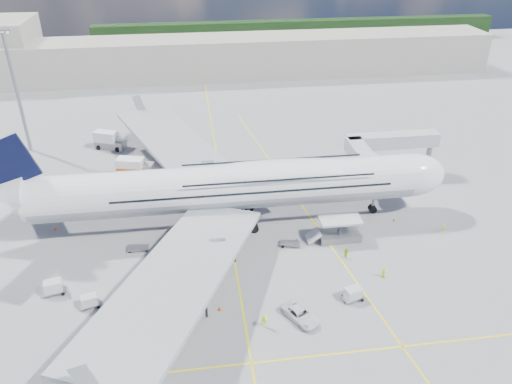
{
  "coord_description": "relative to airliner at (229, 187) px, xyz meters",
  "views": [
    {
      "loc": [
        -5.08,
        -60.01,
        45.42
      ],
      "look_at": [
        4.42,
        8.0,
        6.68
      ],
      "focal_mm": 35.0,
      "sensor_mm": 36.0,
      "label": 1
    }
  ],
  "objects": [
    {
      "name": "ground",
      "position": [
        -0.26,
        -10.0,
        -6.87
      ],
      "size": [
        300.0,
        300.0,
        0.0
      ],
      "primitive_type": "plane",
      "color": "gray",
      "rests_on": "ground"
    },
    {
      "name": "taxi_line_main",
      "position": [
        -0.26,
        -10.0,
        -6.86
      ],
      "size": [
        0.25,
        220.0,
        0.01
      ],
      "primitive_type": "cube",
      "color": "#FFEA0D",
      "rests_on": "ground"
    },
    {
      "name": "taxi_line_cross",
      "position": [
        -0.26,
        -30.0,
        -6.86
      ],
      "size": [
        120.0,
        0.25,
        0.01
      ],
      "primitive_type": "cube",
      "color": "#FFEA0D",
      "rests_on": "ground"
    },
    {
      "name": "taxi_line_diag",
      "position": [
        13.74,
        -0.0,
        -6.86
      ],
      "size": [
        14.16,
        99.06,
        0.01
      ],
      "primitive_type": "cube",
      "rotation": [
        0.0,
        0.0,
        0.14
      ],
      "color": "#FFEA0D",
      "rests_on": "ground"
    },
    {
      "name": "airliner",
      "position": [
        0.0,
        0.0,
        0.0
      ],
      "size": [
        77.26,
        79.15,
        23.71
      ],
      "color": "white",
      "rests_on": "ground"
    },
    {
      "name": "jet_bridge",
      "position": [
        29.55,
        10.94,
        -0.02
      ],
      "size": [
        18.8,
        12.1,
        8.5
      ],
      "color": "#B7B7BC",
      "rests_on": "ground"
    },
    {
      "name": "cargo_loader",
      "position": [
        16.56,
        -7.11,
        -5.62
      ],
      "size": [
        8.53,
        3.2,
        3.67
      ],
      "color": "silver",
      "rests_on": "ground"
    },
    {
      "name": "light_mast",
      "position": [
        -40.26,
        35.0,
        6.34
      ],
      "size": [
        3.0,
        0.7,
        25.5
      ],
      "color": "gray",
      "rests_on": "ground"
    },
    {
      "name": "terminal",
      "position": [
        -0.26,
        85.0,
        -0.87
      ],
      "size": [
        180.0,
        16.0,
        12.0
      ],
      "primitive_type": "cube",
      "color": "#B2AD9E",
      "rests_on": "ground"
    },
    {
      "name": "tree_line",
      "position": [
        39.74,
        130.0,
        -2.87
      ],
      "size": [
        160.0,
        6.0,
        8.0
      ],
      "primitive_type": "cube",
      "color": "#193814",
      "rests_on": "ground"
    },
    {
      "name": "dolly_row_a",
      "position": [
        -25.31,
        -14.28,
        -5.81
      ],
      "size": [
        3.39,
        2.26,
        1.98
      ],
      "rotation": [
        0.0,
        0.0,
        0.2
      ],
      "color": "gray",
      "rests_on": "ground"
    },
    {
      "name": "dolly_row_b",
      "position": [
        -20.09,
        -17.65,
        -5.94
      ],
      "size": [
        3.01,
        2.08,
        1.73
      ],
      "rotation": [
        0.0,
        0.0,
        0.25
      ],
      "color": "gray",
      "rests_on": "ground"
    },
    {
      "name": "dolly_row_c",
      "position": [
        -14.95,
        -16.79,
        -6.55
      ],
      "size": [
        2.81,
        1.55,
        0.41
      ],
      "rotation": [
        0.0,
        0.0,
        0.03
      ],
      "color": "gray",
      "rests_on": "ground"
    },
    {
      "name": "dolly_back",
      "position": [
        -14.61,
        -5.65,
        -6.51
      ],
      "size": [
        3.2,
        1.74,
        0.47
      ],
      "rotation": [
        0.0,
        0.0,
        -0.01
      ],
      "color": "gray",
      "rests_on": "ground"
    },
    {
      "name": "dolly_nose_far",
      "position": [
        14.56,
        -21.13,
        -5.87
      ],
      "size": [
        3.24,
        2.34,
        1.85
      ],
      "rotation": [
        0.0,
        0.0,
        0.29
      ],
      "color": "gray",
      "rests_on": "ground"
    },
    {
      "name": "dolly_nose_near",
      "position": [
        8.69,
        -7.69,
        -6.52
      ],
      "size": [
        3.39,
        2.4,
        0.45
      ],
      "rotation": [
        0.0,
        0.0,
        -0.27
      ],
      "color": "gray",
      "rests_on": "ground"
    },
    {
      "name": "baggage_tug",
      "position": [
        -4.0,
        -14.37,
        -6.04
      ],
      "size": [
        3.16,
        1.77,
        1.88
      ],
      "rotation": [
        0.0,
        0.0,
        0.13
      ],
      "color": "white",
      "rests_on": "ground"
    },
    {
      "name": "catering_truck_inner",
      "position": [
        -16.74,
        18.64,
        -4.9
      ],
      "size": [
        7.42,
        4.17,
        4.17
      ],
      "rotation": [
        0.0,
        0.0,
        -0.26
      ],
      "color": "gray",
      "rests_on": "ground"
    },
    {
      "name": "catering_truck_outer",
      "position": [
        -23.06,
        33.36,
        -4.99
      ],
      "size": [
        7.3,
        4.65,
        4.04
      ],
      "rotation": [
        0.0,
        0.0,
        -0.37
      ],
      "color": "gray",
      "rests_on": "ground"
    },
    {
      "name": "service_van",
      "position": [
        6.76,
        -23.8,
        -6.12
      ],
      "size": [
        4.79,
        5.94,
        1.5
      ],
      "primitive_type": "imported",
      "rotation": [
        0.0,
        0.0,
        0.5
      ],
      "color": "white",
      "rests_on": "ground"
    },
    {
      "name": "crew_nose",
      "position": [
        34.12,
        -7.39,
        -6.05
      ],
      "size": [
        0.68,
        0.53,
        1.63
      ],
      "primitive_type": "imported",
      "rotation": [
        0.0,
        0.0,
        0.26
      ],
      "color": "#B8EF19",
      "rests_on": "ground"
    },
    {
      "name": "crew_loader",
      "position": [
        16.25,
        -12.26,
        -5.93
      ],
      "size": [
        1.11,
        1.16,
        1.88
      ],
      "primitive_type": "imported",
      "rotation": [
        0.0,
        0.0,
        -0.97
      ],
      "color": "#ADEA18",
      "rests_on": "ground"
    },
    {
      "name": "crew_wing",
      "position": [
        -15.44,
        -16.3,
        -6.04
      ],
      "size": [
        0.52,
        1.01,
        1.66
      ],
      "primitive_type": "imported",
      "rotation": [
        0.0,
        0.0,
        1.69
      ],
      "color": "#D5FF1A",
      "rests_on": "ground"
    },
    {
      "name": "crew_van",
      "position": [
        20.3,
        -17.2,
        -6.09
      ],
      "size": [
        0.76,
        0.89,
        1.55
      ],
      "primitive_type": "imported",
      "rotation": [
        0.0,
        0.0,
        2.0
      ],
      "color": "#A5FF1A",
      "rests_on": "ground"
    },
    {
      "name": "crew_tug",
      "position": [
        2.11,
        -24.55,
        -5.93
      ],
      "size": [
        1.34,
        0.95,
        1.88
      ],
      "primitive_type": "imported",
      "rotation": [
        0.0,
        0.0,
        -0.23
      ],
      "color": "#BDF219",
      "rests_on": "ground"
    },
    {
      "name": "cone_nose",
      "position": [
        27.38,
        -3.32,
        -6.6
      ],
      "size": [
        0.43,
        0.43,
        0.55
      ],
      "color": "#F04F0C",
      "rests_on": "ground"
    },
    {
      "name": "cone_wing_left_inner",
      "position": [
        -6.34,
        12.01,
        -6.58
      ],
      "size": [
        0.47,
        0.47,
        0.6
      ],
      "color": "#F04F0C",
      "rests_on": "ground"
    },
    {
      "name": "cone_wing_left_outer",
      "position": [
        -18.38,
        23.96,
        -6.62
      ],
      "size": [
        0.41,
        0.41,
        0.52
      ],
      "color": "#F04F0C",
      "rests_on": "ground"
    },
    {
      "name": "cone_wing_right_inner",
      "position": [
        -3.26,
        -20.75,
        -6.57
      ],
      "size": [
        0.49,
        0.49,
        0.62
      ],
      "color": "#F04F0C",
      "rests_on": "ground"
    },
    {
      "name": "cone_wing_right_outer",
      "position": [
        -19.82,
        -25.04,
        -6.6
      ],
      "size": [
        0.44,
        0.44,
        0.56
      ],
      "color": "#F04F0C",
      "rests_on": "ground"
    },
    {
      "name": "cone_tail",
      "position": [
        -28.37,
        1.81,
        -6.62
      ],
      "size": [
        0.41,
        0.41,
        0.53
      ],
      "color": "#F04F0C",
      "rests_on": "ground"
    }
  ]
}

